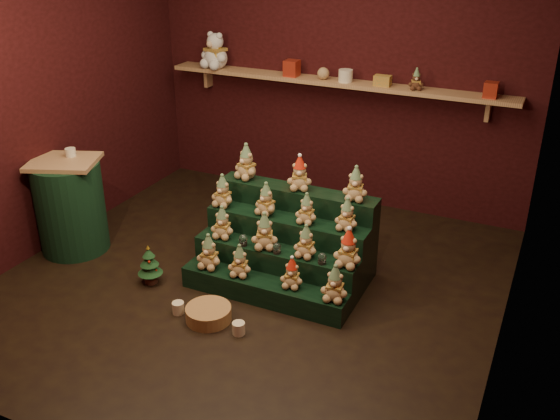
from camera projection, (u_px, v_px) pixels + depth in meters
The scene contains 41 objects.
ground at pixel (248, 284), 5.23m from camera, with size 4.00×4.00×0.00m, color black.
back_wall at pixel (340, 68), 6.31m from camera, with size 4.00×0.10×2.80m, color black.
front_wall at pixel (40, 241), 2.95m from camera, with size 4.00×0.10×2.80m, color black.
left_wall at pixel (37, 93), 5.42m from camera, with size 0.10×4.00×2.80m, color black.
right_wall at pixel (537, 166), 3.84m from camera, with size 0.10×4.00×2.80m, color black.
back_shelf at pixel (333, 83), 6.21m from camera, with size 3.60×0.26×0.24m.
riser_tier_front at pixel (263, 290), 4.97m from camera, with size 1.40×0.22×0.18m, color black.
riser_tier_midfront at pixel (275, 268), 5.12m from camera, with size 1.40×0.22×0.36m, color black.
riser_tier_midback at pixel (287, 247), 5.26m from camera, with size 1.40×0.22×0.54m, color black.
riser_tier_back at pixel (297, 227), 5.40m from camera, with size 1.40×0.22×0.72m, color black.
teddy_0 at pixel (209, 252), 5.06m from camera, with size 0.21×0.19×0.29m, color tan, non-canonical shape.
teddy_1 at pixel (240, 261), 4.96m from camera, with size 0.19×0.17×0.27m, color tan, non-canonical shape.
teddy_2 at pixel (292, 273), 4.80m from camera, with size 0.18×0.16×0.25m, color tan, non-canonical shape.
teddy_3 at pixel (335, 283), 4.63m from camera, with size 0.21×0.19×0.29m, color tan, non-canonical shape.
teddy_4 at pixel (222, 222), 5.16m from camera, with size 0.20×0.18×0.27m, color tan, non-canonical shape.
teddy_5 at pixel (265, 231), 4.99m from camera, with size 0.21×0.19×0.30m, color tan, non-canonical shape.
teddy_6 at pixel (306, 241), 4.87m from camera, with size 0.19×0.17×0.27m, color tan, non-canonical shape.
teddy_7 at pixel (348, 248), 4.73m from camera, with size 0.22×0.20×0.31m, color tan, non-canonical shape.
teddy_8 at pixel (223, 191), 5.30m from camera, with size 0.20×0.18×0.28m, color tan, non-canonical shape.
teddy_9 at pixel (266, 199), 5.15m from camera, with size 0.20×0.18×0.28m, color tan, non-canonical shape.
teddy_10 at pixel (307, 209), 5.01m from camera, with size 0.18×0.16×0.25m, color tan, non-canonical shape.
teddy_11 at pixel (347, 214), 4.90m from camera, with size 0.19×0.17×0.26m, color tan, non-canonical shape.
teddy_12 at pixel (246, 162), 5.39m from camera, with size 0.22×0.20×0.31m, color tan, non-canonical shape.
teddy_13 at pixel (300, 173), 5.17m from camera, with size 0.21×0.19×0.29m, color tan, non-canonical shape.
teddy_14 at pixel (356, 184), 4.97m from camera, with size 0.20×0.18×0.28m, color tan, non-canonical shape.
snow_globe_a at pixel (243, 240), 5.07m from camera, with size 0.07×0.07×0.10m.
snow_globe_b at pixel (277, 248), 4.95m from camera, with size 0.07×0.07×0.09m.
snow_globe_c at pixel (322, 258), 4.80m from camera, with size 0.07×0.07×0.09m.
side_table at pixel (70, 206), 5.62m from camera, with size 0.71×0.65×0.87m.
table_ornament at pixel (71, 152), 5.49m from camera, with size 0.09×0.09×0.07m, color beige.
mini_christmas_tree at pixel (150, 265), 5.18m from camera, with size 0.21×0.21×0.35m.
mug_left at pixel (178, 308), 4.83m from camera, with size 0.09×0.09×0.09m, color beige.
mug_right at pixel (239, 328), 4.59m from camera, with size 0.10×0.10×0.10m, color beige.
wicker_basket at pixel (209, 314), 4.74m from camera, with size 0.35×0.35×0.11m, color #AB7F45.
white_bear at pixel (215, 46), 6.58m from camera, with size 0.34×0.31×0.48m, color silver, non-canonical shape.
brown_bear at pixel (416, 79), 5.81m from camera, with size 0.14×0.13×0.20m, color #4F2C1A, non-canonical shape.
gift_tin_red_a at pixel (292, 68), 6.32m from camera, with size 0.14×0.14×0.16m, color #A62B19.
gift_tin_cream at pixel (346, 76), 6.10m from camera, with size 0.14×0.14×0.12m, color beige.
gift_tin_red_b at pixel (491, 90), 5.57m from camera, with size 0.12×0.12×0.14m, color #A62B19.
shelf_plush_ball at pixel (323, 73), 6.19m from camera, with size 0.12×0.12×0.12m, color tan.
scarf_gift_box at pixel (382, 81), 5.96m from camera, with size 0.16×0.10×0.10m, color orange.
Camera 1 is at (2.14, -3.92, 2.79)m, focal length 40.00 mm.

